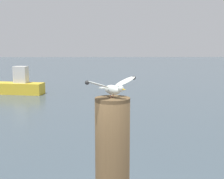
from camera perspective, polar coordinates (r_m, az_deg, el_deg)
mooring_post at (r=3.48m, az=0.08°, el=-10.46°), size 0.37×0.37×1.10m
seagull at (r=3.32m, az=0.12°, el=0.48°), size 0.58×0.51×0.21m
boat_yellow at (r=19.97m, az=-17.42°, el=0.57°), size 3.87×1.58×1.72m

